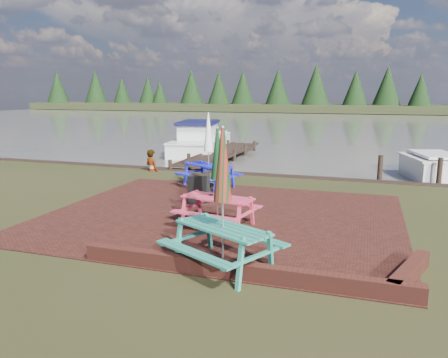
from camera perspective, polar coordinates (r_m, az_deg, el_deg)
ground at (r=10.53m, az=-2.00°, el=-6.32°), size 120.00×120.00×0.00m
paving at (r=11.43m, az=-0.26°, el=-4.83°), size 9.00×7.50×0.02m
brick_wall at (r=7.74m, az=6.96°, el=-11.87°), size 6.21×1.79×0.30m
water at (r=46.65m, az=14.02°, el=7.06°), size 120.00×60.00×0.02m
far_treeline at (r=75.49m, az=15.89°, el=10.96°), size 120.00×10.00×8.10m
picnic_table_teal at (r=7.93m, az=-0.16°, el=-5.40°), size 2.41×2.32×2.58m
picnic_table_red at (r=10.40m, az=-0.86°, el=-1.77°), size 1.96×1.80×2.38m
picnic_table_blue at (r=14.80m, az=-2.02°, el=2.31°), size 2.34×2.26×2.49m
chalkboard at (r=12.56m, az=-3.30°, el=-1.31°), size 0.57×0.72×0.87m
jetty at (r=22.05m, az=-0.41°, el=3.30°), size 1.76×9.08×1.00m
boat_jetty at (r=24.83m, az=-3.04°, el=4.84°), size 3.41×7.16×1.99m
person at (r=17.99m, az=-9.49°, el=3.77°), size 0.75×0.63×1.75m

